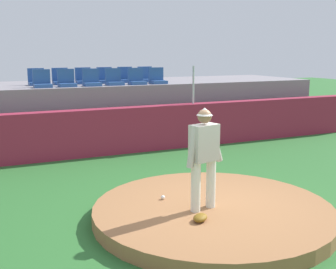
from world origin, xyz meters
name	(u,v)px	position (x,y,z in m)	size (l,w,h in m)	color
ground_plane	(213,219)	(0.00, 0.00, 0.00)	(60.00, 60.00, 0.00)	#2B662C
pitchers_mound	(213,212)	(0.00, 0.00, 0.12)	(4.05, 4.05, 0.23)	#99663F
pitcher	(204,151)	(-0.23, -0.06, 1.21)	(0.76, 0.34, 1.69)	silver
baseball	(163,197)	(-0.64, 0.64, 0.27)	(0.07, 0.07, 0.07)	white
fielding_glove	(200,218)	(-0.52, -0.50, 0.29)	(0.30, 0.20, 0.11)	brown
brick_barrier	(117,131)	(0.00, 5.24, 0.63)	(16.63, 0.40, 1.27)	maroon
fence_post_right	(193,85)	(2.37, 5.24, 1.82)	(0.06, 0.06, 1.11)	silver
bleacher_platform	(93,110)	(0.00, 7.73, 0.90)	(14.93, 3.50, 1.80)	gray
stadium_chair_0	(42,82)	(-1.75, 6.53, 1.95)	(0.48, 0.44, 0.50)	#29508F
stadium_chair_1	(67,81)	(-1.07, 6.53, 1.95)	(0.48, 0.44, 0.50)	#29508F
stadium_chair_2	(91,80)	(-0.35, 6.49, 1.95)	(0.48, 0.44, 0.50)	#29508F
stadium_chair_3	(114,80)	(0.35, 6.52, 1.95)	(0.48, 0.44, 0.50)	#29508F
stadium_chair_4	(137,79)	(1.05, 6.48, 1.95)	(0.48, 0.44, 0.50)	#29508F
stadium_chair_5	(157,79)	(1.75, 6.50, 1.95)	(0.48, 0.44, 0.50)	#29508F
stadium_chair_6	(37,80)	(-1.78, 7.43, 1.95)	(0.48, 0.44, 0.50)	#29508F
stadium_chair_7	(61,79)	(-1.07, 7.42, 1.95)	(0.48, 0.44, 0.50)	#29508F
stadium_chair_8	(84,79)	(-0.35, 7.42, 1.95)	(0.48, 0.44, 0.50)	#29508F
stadium_chair_9	(105,78)	(0.33, 7.38, 1.95)	(0.48, 0.44, 0.50)	#29508F
stadium_chair_10	(126,78)	(1.04, 7.43, 1.95)	(0.48, 0.44, 0.50)	#29508F
stadium_chair_11	(146,77)	(1.72, 7.38, 1.95)	(0.48, 0.44, 0.50)	#29508F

